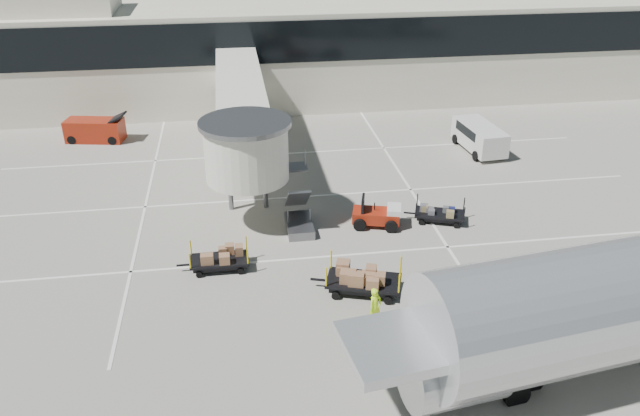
# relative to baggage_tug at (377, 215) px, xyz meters

# --- Properties ---
(ground) EXTENTS (140.00, 140.00, 0.00)m
(ground) POSITION_rel_baggage_tug_xyz_m (-2.90, -4.85, -0.62)
(ground) COLOR #A8A396
(ground) RESTS_ON ground
(lane_markings) EXTENTS (40.00, 30.00, 0.02)m
(lane_markings) POSITION_rel_baggage_tug_xyz_m (-3.57, 4.49, -0.61)
(lane_markings) COLOR white
(lane_markings) RESTS_ON ground
(terminal) EXTENTS (64.00, 12.11, 15.20)m
(terminal) POSITION_rel_baggage_tug_xyz_m (-3.25, 25.09, 3.49)
(terminal) COLOR white
(terminal) RESTS_ON ground
(jet_bridge) EXTENTS (5.70, 20.40, 6.03)m
(jet_bridge) POSITION_rel_baggage_tug_xyz_m (-6.87, 7.42, 3.66)
(jet_bridge) COLOR white
(jet_bridge) RESTS_ON ground
(baggage_tug) EXTENTS (2.83, 2.22, 1.70)m
(baggage_tug) POSITION_rel_baggage_tug_xyz_m (0.00, 0.00, 0.00)
(baggage_tug) COLOR maroon
(baggage_tug) RESTS_ON ground
(suitcase_cart) EXTENTS (3.37, 2.18, 1.30)m
(suitcase_cart) POSITION_rel_baggage_tug_xyz_m (3.55, -0.06, -0.16)
(suitcase_cart) COLOR black
(suitcase_cart) RESTS_ON ground
(box_cart_near) EXTENTS (4.24, 2.64, 1.63)m
(box_cart_near) POSITION_rel_baggage_tug_xyz_m (-1.85, -6.18, 0.05)
(box_cart_near) COLOR black
(box_cart_near) RESTS_ON ground
(box_cart_far) EXTENTS (3.48, 1.43, 1.36)m
(box_cart_far) POSITION_rel_baggage_tug_xyz_m (-8.76, -3.23, -0.09)
(box_cart_far) COLOR black
(box_cart_far) RESTS_ON ground
(ground_worker) EXTENTS (0.78, 0.72, 1.80)m
(ground_worker) POSITION_rel_baggage_tug_xyz_m (-2.11, -8.56, 0.28)
(ground_worker) COLOR #C7FF1A
(ground_worker) RESTS_ON ground
(minivan) EXTENTS (2.55, 5.12, 1.88)m
(minivan) POSITION_rel_baggage_tug_xyz_m (9.56, 9.84, 0.51)
(minivan) COLOR silver
(minivan) RESTS_ON ground
(belt_loader) EXTENTS (4.58, 2.45, 2.10)m
(belt_loader) POSITION_rel_baggage_tug_xyz_m (-17.50, 15.74, 0.18)
(belt_loader) COLOR maroon
(belt_loader) RESTS_ON ground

